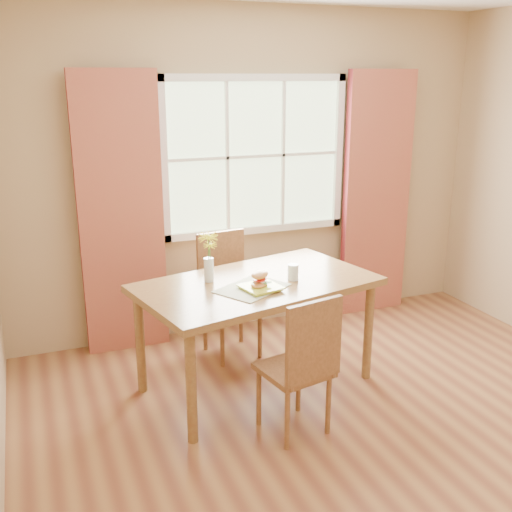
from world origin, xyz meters
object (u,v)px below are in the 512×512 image
object	(u,v)px
croissant_sandwich	(260,279)
water_glass	(293,273)
flower_vase	(209,253)
dining_table	(257,292)
chair_far	(227,288)
chair_near	(302,361)

from	to	relation	value
croissant_sandwich	water_glass	size ratio (longest dim) A/B	1.60
flower_vase	dining_table	bearing A→B (deg)	-22.47
flower_vase	chair_far	bearing A→B (deg)	59.36
dining_table	croissant_sandwich	size ratio (longest dim) A/B	9.83
chair_far	chair_near	bearing A→B (deg)	-95.83
chair_near	croissant_sandwich	size ratio (longest dim) A/B	5.13
dining_table	flower_vase	xyz separation A→B (m)	(-0.30, 0.13, 0.29)
croissant_sandwich	water_glass	distance (m)	0.30
water_glass	chair_far	bearing A→B (deg)	110.62
dining_table	flower_vase	size ratio (longest dim) A/B	5.18
chair_far	flower_vase	distance (m)	0.74
chair_far	water_glass	xyz separation A→B (m)	(0.26, -0.68, 0.31)
chair_far	flower_vase	xyz separation A→B (m)	(-0.29, -0.49, 0.46)
dining_table	flower_vase	distance (m)	0.43
dining_table	croissant_sandwich	xyz separation A→B (m)	(-0.04, -0.16, 0.15)
water_glass	flower_vase	bearing A→B (deg)	161.27
chair_far	croissant_sandwich	bearing A→B (deg)	-99.23
dining_table	chair_far	bearing A→B (deg)	78.25
water_glass	croissant_sandwich	bearing A→B (deg)	-161.49
dining_table	chair_near	world-z (taller)	chair_near
flower_vase	water_glass	bearing A→B (deg)	-18.73
chair_near	flower_vase	distance (m)	1.01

